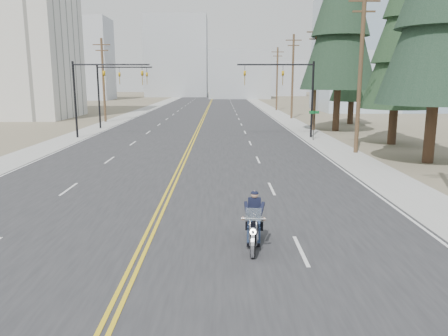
% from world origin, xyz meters
% --- Properties ---
extents(ground_plane, '(400.00, 400.00, 0.00)m').
position_xyz_m(ground_plane, '(0.00, 0.00, 0.00)').
color(ground_plane, '#776D56').
rests_on(ground_plane, ground).
extents(road, '(20.00, 200.00, 0.01)m').
position_xyz_m(road, '(0.00, 70.00, 0.01)').
color(road, '#303033').
rests_on(road, ground).
extents(sidewalk_left, '(3.00, 200.00, 0.01)m').
position_xyz_m(sidewalk_left, '(-11.50, 70.00, 0.01)').
color(sidewalk_left, '#A5A5A0').
rests_on(sidewalk_left, ground).
extents(sidewalk_right, '(3.00, 200.00, 0.01)m').
position_xyz_m(sidewalk_right, '(11.50, 70.00, 0.01)').
color(sidewalk_right, '#A5A5A0').
rests_on(sidewalk_right, ground).
extents(traffic_mast_left, '(7.10, 0.26, 7.00)m').
position_xyz_m(traffic_mast_left, '(-8.98, 32.00, 4.94)').
color(traffic_mast_left, black).
rests_on(traffic_mast_left, ground).
extents(traffic_mast_right, '(7.10, 0.26, 7.00)m').
position_xyz_m(traffic_mast_right, '(8.98, 32.00, 4.94)').
color(traffic_mast_right, black).
rests_on(traffic_mast_right, ground).
extents(traffic_mast_far, '(6.10, 0.26, 7.00)m').
position_xyz_m(traffic_mast_far, '(-9.31, 40.00, 4.87)').
color(traffic_mast_far, black).
rests_on(traffic_mast_far, ground).
extents(street_sign, '(0.90, 0.06, 2.62)m').
position_xyz_m(street_sign, '(10.80, 30.00, 1.80)').
color(street_sign, black).
rests_on(street_sign, ground).
extents(utility_pole_b, '(2.20, 0.30, 11.50)m').
position_xyz_m(utility_pole_b, '(12.50, 23.00, 5.98)').
color(utility_pole_b, brown).
rests_on(utility_pole_b, ground).
extents(utility_pole_c, '(2.20, 0.30, 11.00)m').
position_xyz_m(utility_pole_c, '(12.50, 38.00, 5.73)').
color(utility_pole_c, brown).
rests_on(utility_pole_c, ground).
extents(utility_pole_d, '(2.20, 0.30, 11.50)m').
position_xyz_m(utility_pole_d, '(12.50, 53.00, 5.98)').
color(utility_pole_d, brown).
rests_on(utility_pole_d, ground).
extents(utility_pole_e, '(2.20, 0.30, 11.00)m').
position_xyz_m(utility_pole_e, '(12.50, 70.00, 5.73)').
color(utility_pole_e, brown).
rests_on(utility_pole_e, ground).
extents(utility_pole_left, '(2.20, 0.30, 10.50)m').
position_xyz_m(utility_pole_left, '(-12.50, 48.00, 5.48)').
color(utility_pole_left, brown).
rests_on(utility_pole_left, ground).
extents(apartment_block, '(18.00, 14.00, 30.00)m').
position_xyz_m(apartment_block, '(-28.00, 55.00, 15.00)').
color(apartment_block, silver).
rests_on(apartment_block, ground).
extents(glass_building, '(24.00, 16.00, 20.00)m').
position_xyz_m(glass_building, '(32.00, 70.00, 10.00)').
color(glass_building, '#9EB5CC').
rests_on(glass_building, ground).
extents(haze_bldg_a, '(14.00, 12.00, 22.00)m').
position_xyz_m(haze_bldg_a, '(-35.00, 115.00, 11.00)').
color(haze_bldg_a, '#B7BCC6').
rests_on(haze_bldg_a, ground).
extents(haze_bldg_b, '(18.00, 14.00, 14.00)m').
position_xyz_m(haze_bldg_b, '(8.00, 125.00, 7.00)').
color(haze_bldg_b, '#ADB2B7').
rests_on(haze_bldg_b, ground).
extents(haze_bldg_c, '(16.00, 12.00, 18.00)m').
position_xyz_m(haze_bldg_c, '(40.00, 110.00, 9.00)').
color(haze_bldg_c, '#B7BCC6').
rests_on(haze_bldg_c, ground).
extents(haze_bldg_d, '(20.00, 15.00, 26.00)m').
position_xyz_m(haze_bldg_d, '(-12.00, 140.00, 13.00)').
color(haze_bldg_d, '#ADB2B7').
rests_on(haze_bldg_d, ground).
extents(haze_bldg_e, '(14.00, 14.00, 12.00)m').
position_xyz_m(haze_bldg_e, '(25.00, 150.00, 6.00)').
color(haze_bldg_e, '#B7BCC6').
rests_on(haze_bldg_e, ground).
extents(haze_bldg_f, '(12.00, 12.00, 16.00)m').
position_xyz_m(haze_bldg_f, '(-50.00, 130.00, 8.00)').
color(haze_bldg_f, '#ADB2B7').
rests_on(haze_bldg_f, ground).
extents(motorcyclist, '(1.22, 2.38, 1.79)m').
position_xyz_m(motorcyclist, '(3.54, 4.37, 0.90)').
color(motorcyclist, black).
rests_on(motorcyclist, ground).
extents(conifer_mid, '(5.63, 5.63, 15.01)m').
position_xyz_m(conifer_mid, '(16.91, 27.52, 8.61)').
color(conifer_mid, '#382619').
rests_on(conifer_mid, ground).
extents(conifer_tall, '(7.86, 7.86, 21.82)m').
position_xyz_m(conifer_tall, '(14.74, 37.43, 12.53)').
color(conifer_tall, '#382619').
rests_on(conifer_tall, ground).
extents(conifer_far, '(5.27, 5.27, 14.10)m').
position_xyz_m(conifer_far, '(18.52, 45.07, 8.09)').
color(conifer_far, '#382619').
rests_on(conifer_far, ground).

